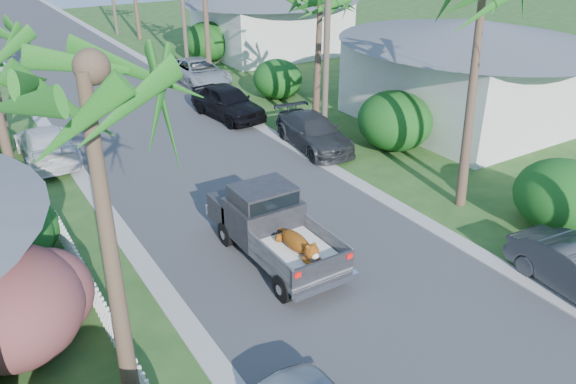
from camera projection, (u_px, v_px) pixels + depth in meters
ground at (462, 382)px, 12.09m from camera, size 120.00×120.00×0.00m
road at (115, 96)px, 31.04m from camera, size 8.00×100.00×0.02m
curb_left at (33, 109)px, 28.98m from camera, size 0.60×100.00×0.06m
curb_right at (188, 85)px, 33.09m from camera, size 0.60×100.00×0.06m
pickup_truck at (269, 223)px, 16.29m from camera, size 1.98×5.12×2.06m
parked_car_rm at (314, 132)px, 23.98m from camera, size 2.43×4.88×1.36m
parked_car_rf at (227, 102)px, 27.45m from camera, size 2.32×4.85×1.60m
parked_car_rd at (199, 72)px, 32.98m from camera, size 2.41×5.20×1.45m
parked_car_lf at (46, 145)px, 22.60m from camera, size 2.05×4.95×1.43m
palm_l_a at (80, 72)px, 8.33m from camera, size 4.40×4.40×8.20m
shrub_l_b at (14, 306)px, 12.34m from camera, size 3.00×3.30×2.60m
shrub_l_c at (8, 235)px, 15.69m from camera, size 2.40×2.64×2.00m
shrub_r_a at (563, 196)px, 17.48m from camera, size 2.80×3.08×2.30m
shrub_r_b at (395, 121)px, 23.60m from camera, size 3.00×3.30×2.50m
shrub_r_c at (278, 79)px, 30.37m from camera, size 2.60×2.86×2.10m
shrub_r_d at (208, 42)px, 38.08m from camera, size 3.20×3.52×2.60m
picket_fence at (107, 320)px, 13.17m from camera, size 0.10×11.00×1.00m
house_right_near at (465, 76)px, 26.41m from camera, size 8.00×9.00×4.80m
house_right_far at (271, 22)px, 40.10m from camera, size 9.00×8.00×4.60m
utility_pole_b at (327, 37)px, 22.58m from camera, size 1.60×0.26×9.00m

